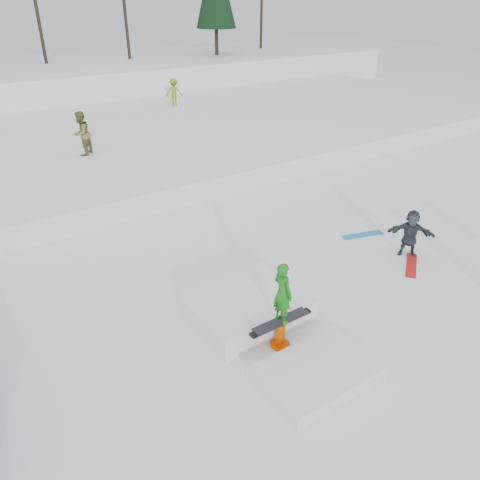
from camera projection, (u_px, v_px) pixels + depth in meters
ground at (270, 318)px, 11.27m from camera, size 120.00×120.00×0.00m
snow_berm at (7, 86)px, 32.57m from camera, size 60.00×14.00×2.40m
snow_midrise at (69, 144)px, 22.74m from camera, size 50.00×18.00×0.80m
walker_olive at (81, 134)px, 19.55m from camera, size 1.13×1.11×1.84m
walker_ygreen at (174, 92)px, 28.29m from camera, size 1.20×1.02×1.61m
spectator_dark at (410, 233)px, 13.66m from camera, size 1.19×1.28×1.43m
loose_board_red at (411, 265)px, 13.41m from camera, size 1.30×1.05×0.03m
loose_board_teal at (362, 235)px, 15.09m from camera, size 1.42×0.65×0.03m
jib_rail_feature at (265, 321)px, 10.67m from camera, size 2.60×4.40×2.11m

